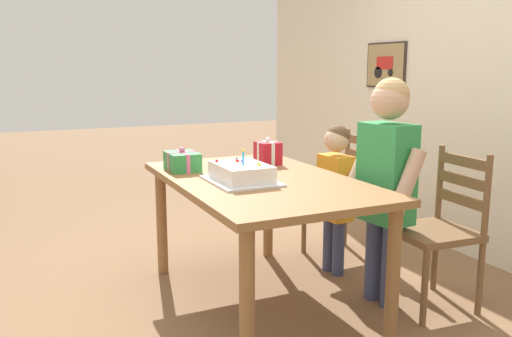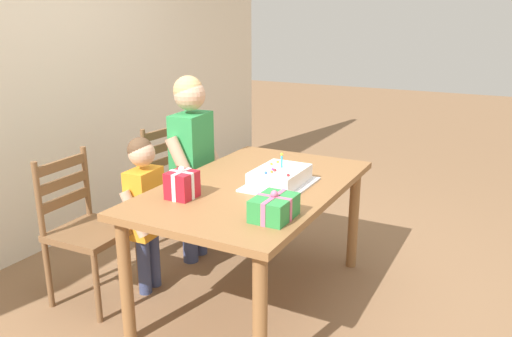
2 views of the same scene
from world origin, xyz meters
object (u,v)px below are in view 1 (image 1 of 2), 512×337
Objects in this scene: chair_right at (439,229)px; child_older at (386,169)px; gift_box_red_large at (182,161)px; birthday_cake at (241,173)px; child_younger at (335,185)px; gift_box_beside_cake at (268,153)px; chair_left at (345,194)px; dining_table at (260,194)px.

chair_right is 0.46m from child_older.
chair_right reaches higher than gift_box_red_large.
chair_right is 0.69× the size of child_older.
child_older reaches higher than birthday_cake.
birthday_cake is 1.19m from chair_right.
birthday_cake is at bearing -71.58° from child_younger.
chair_left is (-0.08, 0.68, -0.36)m from gift_box_beside_cake.
birthday_cake is 2.42× the size of gift_box_beside_cake.
dining_table is 1.05m from chair_right.
child_younger is at bearing 179.92° from child_older.
chair_left is 0.94m from chair_right.
gift_box_beside_cake is 0.18× the size of child_younger.
gift_box_beside_cake is 0.77m from chair_left.
child_younger reaches higher than chair_right.
chair_right is at bearing 54.34° from gift_box_red_large.
child_older is 0.55m from child_younger.
gift_box_red_large is 1.33× the size of gift_box_beside_cake.
gift_box_red_large is 0.57m from gift_box_beside_cake.
chair_left is 0.69× the size of child_older.
gift_box_beside_cake is 0.50m from child_younger.
dining_table is 0.49m from gift_box_beside_cake.
chair_right is (0.42, 1.05, -0.34)m from birthday_cake.
chair_left is 1.00× the size of chair_right.
child_younger is at bearing 67.49° from gift_box_beside_cake.
child_younger is (0.25, -0.26, 0.15)m from chair_left.
dining_table is 1.70× the size of chair_left.
chair_left is 0.91× the size of child_younger.
chair_right is 0.75m from child_younger.
gift_box_red_large is 0.26× the size of chair_left.
gift_box_beside_cake is at bearing 139.03° from birthday_cake.
chair_left reaches higher than dining_table.
child_older is at bearing -0.08° from child_younger.
chair_left is at bearing 134.09° from child_younger.
birthday_cake is 0.44× the size of child_younger.
chair_left is at bearing 161.30° from child_older.
gift_box_beside_cake is 0.81m from child_older.
child_older is (0.25, 0.79, 0.00)m from birthday_cake.
chair_right reaches higher than dining_table.
chair_right is at bearing -0.00° from chair_left.
chair_right is (0.47, 0.91, -0.20)m from dining_table.
birthday_cake is 1.82× the size of gift_box_red_large.
child_older is at bearing 30.97° from gift_box_beside_cake.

